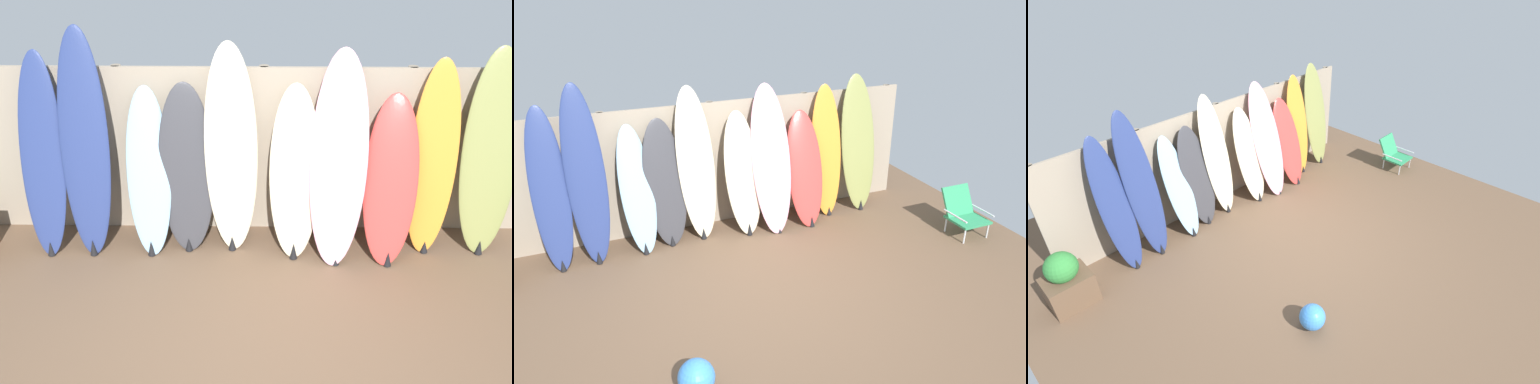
% 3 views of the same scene
% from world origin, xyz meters
% --- Properties ---
extents(ground, '(7.68, 7.68, 0.00)m').
position_xyz_m(ground, '(0.00, 0.00, 0.00)').
color(ground, brown).
extents(fence_back, '(6.08, 0.11, 1.80)m').
position_xyz_m(fence_back, '(-0.00, 2.01, 0.90)').
color(fence_back, gray).
rests_on(fence_back, ground).
extents(surfboard_navy_0, '(0.44, 0.55, 2.00)m').
position_xyz_m(surfboard_navy_0, '(-2.16, 1.63, 0.99)').
color(surfboard_navy_0, navy).
rests_on(surfboard_navy_0, ground).
extents(surfboard_navy_1, '(0.49, 0.54, 2.24)m').
position_xyz_m(surfboard_navy_1, '(-1.73, 1.63, 1.11)').
color(surfboard_navy_1, navy).
rests_on(surfboard_navy_1, ground).
extents(surfboard_skyblue_2, '(0.48, 0.58, 1.66)m').
position_xyz_m(surfboard_skyblue_2, '(-1.13, 1.64, 0.81)').
color(surfboard_skyblue_2, '#8CB7D6').
rests_on(surfboard_skyblue_2, ground).
extents(surfboard_charcoal_3, '(0.58, 0.44, 1.70)m').
position_xyz_m(surfboard_charcoal_3, '(-0.76, 1.67, 0.84)').
color(surfboard_charcoal_3, '#38383D').
rests_on(surfboard_charcoal_3, ground).
extents(surfboard_cream_4, '(0.58, 0.52, 2.08)m').
position_xyz_m(surfboard_cream_4, '(-0.32, 1.72, 1.03)').
color(surfboard_cream_4, beige).
rests_on(surfboard_cream_4, ground).
extents(surfboard_cream_5, '(0.51, 0.57, 1.70)m').
position_xyz_m(surfboard_cream_5, '(0.31, 1.62, 0.84)').
color(surfboard_cream_5, beige).
rests_on(surfboard_cream_5, ground).
extents(surfboard_pink_6, '(0.63, 0.78, 2.03)m').
position_xyz_m(surfboard_pink_6, '(0.72, 1.58, 1.00)').
color(surfboard_pink_6, pink).
rests_on(surfboard_pink_6, ground).
extents(surfboard_red_7, '(0.60, 0.73, 1.62)m').
position_xyz_m(surfboard_red_7, '(1.24, 1.55, 0.80)').
color(surfboard_red_7, '#D13D38').
rests_on(surfboard_red_7, ground).
extents(surfboard_orange_8, '(0.52, 0.48, 1.95)m').
position_xyz_m(surfboard_orange_8, '(1.66, 1.68, 0.96)').
color(surfboard_orange_8, orange).
rests_on(surfboard_orange_8, ground).
extents(surfboard_olive_9, '(0.58, 0.51, 2.05)m').
position_xyz_m(surfboard_olive_9, '(2.21, 1.69, 1.02)').
color(surfboard_olive_9, olive).
rests_on(surfboard_olive_9, ground).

